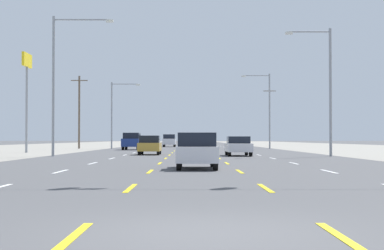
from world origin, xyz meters
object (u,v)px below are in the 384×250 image
object	(u,v)px
hatchback_center_turn_farther	(190,141)
streetlight_left_row_0	(60,75)
suv_inner_left_far	(169,140)
streetlight_right_row_0	(326,83)
hatchback_center_turn_nearest	(197,151)
suv_far_left_midfar	(132,141)
sedan_inner_right_near	(238,146)
streetlight_left_row_1	(115,110)
pole_sign_left_row_1	(27,76)
hatchback_inner_left_mid	(150,145)
streetlight_right_row_1	(267,106)

from	to	relation	value
hatchback_center_turn_farther	streetlight_left_row_0	size ratio (longest dim) A/B	0.38
suv_inner_left_far	streetlight_left_row_0	xyz separation A→B (m)	(-6.35, -49.26, 4.93)
streetlight_left_row_0	streetlight_right_row_0	world-z (taller)	streetlight_left_row_0
hatchback_center_turn_nearest	suv_far_left_midfar	bearing A→B (deg)	99.37
sedan_inner_right_near	streetlight_right_row_0	size ratio (longest dim) A/B	0.48
hatchback_center_turn_nearest	suv_inner_left_far	world-z (taller)	suv_inner_left_far
hatchback_center_turn_farther	streetlight_left_row_1	size ratio (longest dim) A/B	0.45
hatchback_center_turn_nearest	suv_far_left_midfar	xyz separation A→B (m)	(-6.98, 42.32, 0.24)
streetlight_left_row_0	streetlight_left_row_1	size ratio (longest dim) A/B	1.20
suv_inner_left_far	pole_sign_left_row_1	bearing A→B (deg)	-107.32
hatchback_inner_left_mid	streetlight_left_row_0	xyz separation A→B (m)	(-6.32, -4.37, 5.18)
hatchback_center_turn_nearest	sedan_inner_right_near	bearing A→B (deg)	79.70
sedan_inner_right_near	streetlight_left_row_1	xyz separation A→B (m)	(-13.24, 30.39, 4.24)
suv_far_left_midfar	hatchback_center_turn_farther	size ratio (longest dim) A/B	1.26
pole_sign_left_row_1	streetlight_left_row_0	size ratio (longest dim) A/B	0.89
hatchback_inner_left_mid	streetlight_left_row_1	xyz separation A→B (m)	(-6.37, 27.29, 4.21)
streetlight_left_row_1	streetlight_right_row_1	distance (m)	19.56
hatchback_center_turn_nearest	hatchback_inner_left_mid	distance (m)	21.99
pole_sign_left_row_1	hatchback_center_turn_farther	bearing A→B (deg)	78.67
pole_sign_left_row_1	streetlight_left_row_1	xyz separation A→B (m)	(5.49, 20.54, -2.06)
suv_far_left_midfar	hatchback_center_turn_nearest	bearing A→B (deg)	-80.63
sedan_inner_right_near	suv_inner_left_far	xyz separation A→B (m)	(-6.84, 47.98, 0.27)
hatchback_center_turn_farther	hatchback_inner_left_mid	bearing A→B (deg)	-92.38
suv_inner_left_far	pole_sign_left_row_1	size ratio (longest dim) A/B	0.53
suv_inner_left_far	hatchback_center_turn_farther	xyz separation A→B (m)	(3.42, 38.27, -0.24)
suv_far_left_midfar	streetlight_right_row_0	xyz separation A→B (m)	(16.72, -24.98, 4.35)
streetlight_right_row_0	streetlight_left_row_1	world-z (taller)	streetlight_right_row_0
hatchback_inner_left_mid	streetlight_left_row_1	bearing A→B (deg)	103.14
hatchback_center_turn_farther	streetlight_left_row_0	bearing A→B (deg)	-96.37
hatchback_center_turn_farther	streetlight_right_row_1	bearing A→B (deg)	-80.12
sedan_inner_right_near	streetlight_left_row_1	size ratio (longest dim) A/B	0.52
hatchback_inner_left_mid	streetlight_right_row_0	distance (m)	14.66
streetlight_left_row_1	streetlight_right_row_1	size ratio (longest dim) A/B	0.89
hatchback_center_turn_nearest	streetlight_right_row_1	distance (m)	50.19
hatchback_center_turn_nearest	hatchback_center_turn_farther	size ratio (longest dim) A/B	1.00
hatchback_center_turn_nearest	suv_inner_left_far	size ratio (longest dim) A/B	0.80
suv_inner_left_far	pole_sign_left_row_1	xyz separation A→B (m)	(-11.89, -38.13, 6.03)
streetlight_left_row_1	hatchback_center_turn_farther	bearing A→B (deg)	80.03
suv_far_left_midfar	hatchback_center_turn_farther	world-z (taller)	suv_far_left_midfar
hatchback_center_turn_farther	streetlight_left_row_0	world-z (taller)	streetlight_left_row_0
suv_inner_left_far	streetlight_right_row_0	world-z (taller)	streetlight_right_row_0
sedan_inner_right_near	streetlight_right_row_1	distance (m)	31.41
sedan_inner_right_near	suv_inner_left_far	distance (m)	48.47
pole_sign_left_row_1	hatchback_inner_left_mid	bearing A→B (deg)	-29.67
suv_far_left_midfar	suv_inner_left_far	xyz separation A→B (m)	(3.53, 24.28, 0.00)
hatchback_center_turn_farther	pole_sign_left_row_1	size ratio (longest dim) A/B	0.42
sedan_inner_right_near	streetlight_right_row_0	world-z (taller)	streetlight_right_row_0
suv_inner_left_far	pole_sign_left_row_1	distance (m)	40.39
pole_sign_left_row_1	suv_far_left_midfar	bearing A→B (deg)	58.90
hatchback_center_turn_farther	suv_far_left_midfar	bearing A→B (deg)	-96.34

